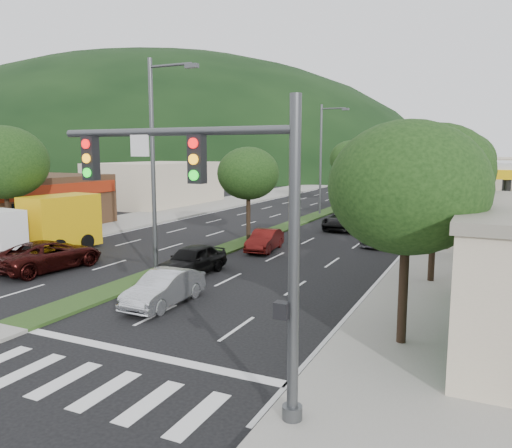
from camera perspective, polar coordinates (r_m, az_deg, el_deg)
The scene contains 26 objects.
ground at distance 18.82m, azimuth -26.21°, elevation -10.72°, with size 160.00×160.00×0.00m, color black.
sidewalk_right at distance 36.41m, azimuth 22.27°, elevation -1.43°, with size 5.00×90.00×0.15m, color gray.
sidewalk_left at distance 45.40m, azimuth -11.79°, elevation 0.85°, with size 6.00×90.00×0.15m, color gray.
median at distance 41.81m, azimuth 5.16°, elevation 0.34°, with size 1.60×56.00×0.12m, color #213C16.
traffic_signal at distance 10.76m, azimuth -3.50°, elevation 1.76°, with size 6.12×0.40×7.00m.
shop_left at distance 41.84m, azimuth -26.22°, elevation 2.20°, with size 10.15×12.00×4.00m.
bldg_left_far at distance 55.94m, azimuth -11.24°, elevation 4.55°, with size 9.00×14.00×4.60m, color beige.
hill_far at distance 153.37m, azimuth -12.75°, elevation 5.97°, with size 176.00×132.00×82.00m, color black.
tree_r_a at distance 15.10m, azimuth 16.95°, elevation 3.98°, with size 4.60×4.60×6.63m.
tree_r_b at distance 23.02m, azimuth 19.91°, elevation 5.78°, with size 4.80×4.80×6.94m.
tree_r_c at distance 31.00m, azimuth 21.31°, elevation 5.71°, with size 4.40×4.40×6.48m.
tree_r_d at distance 40.97m, azimuth 22.35°, elevation 6.77°, with size 5.00×5.00×7.17m.
tree_r_e at distance 50.96m, azimuth 22.94°, elevation 6.61°, with size 4.60×4.60×6.71m.
tree_med_near at distance 32.23m, azimuth -0.89°, elevation 5.79°, with size 4.00×4.00×6.02m.
tree_med_far at distance 56.71m, azimuth 10.84°, elevation 7.34°, with size 4.80×4.80×6.94m.
tree_l_a at distance 33.89m, azimuth -26.85°, elevation 6.30°, with size 5.20×5.20×7.25m.
streetlight_near at distance 23.51m, azimuth -11.32°, elevation 7.49°, with size 2.60×0.25×10.00m.
streetlight_mid at distance 46.07m, azimuth 7.66°, elevation 7.93°, with size 2.60×0.25×10.00m.
sedan_silver at distance 19.59m, azimuth -10.47°, elevation -7.24°, with size 1.39×3.99×1.32m, color #B0B3B9.
suv_maroon at distance 26.86m, azimuth -22.57°, elevation -3.30°, with size 2.47×5.36×1.49m, color black.
car_queue_a at distance 23.98m, azimuth -7.36°, elevation -4.13°, with size 1.70×4.22×1.44m, color black.
car_queue_b at distance 32.50m, azimuth 14.16°, elevation -1.13°, with size 1.84×4.52×1.31m, color #505055.
car_queue_c at distance 29.53m, azimuth 1.00°, elevation -1.87°, with size 1.33×3.82×1.26m, color #520F0D.
car_queue_d at distance 38.14m, azimuth 10.16°, elevation 0.48°, with size 2.43×5.27×1.46m, color black.
box_truck at distance 31.38m, azimuth -22.55°, elevation -0.21°, with size 3.08×6.82×3.27m.
motorhome at distance 46.28m, azimuth 14.42°, elevation 3.15°, with size 3.61×9.40×3.53m.
Camera 1 is at (14.17, -10.91, 5.88)m, focal length 35.00 mm.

